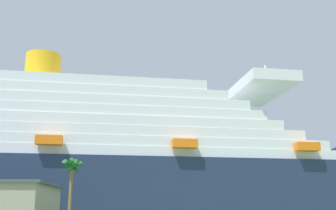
{
  "coord_description": "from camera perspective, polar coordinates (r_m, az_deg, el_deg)",
  "views": [
    {
      "loc": [
        -15.58,
        -70.09,
        2.63
      ],
      "look_at": [
        -4.03,
        28.01,
        27.55
      ],
      "focal_mm": 44.29,
      "sensor_mm": 36.0,
      "label": 1
    }
  ],
  "objects": [
    {
      "name": "cruise_ship",
      "position": [
        147.54,
        -8.34,
        -7.74
      ],
      "size": [
        218.64,
        44.76,
        62.95
      ],
      "color": "#1E2D4C",
      "rests_on": "ground_plane"
    },
    {
      "name": "palm_tree",
      "position": [
        67.51,
        -13.11,
        -8.83
      ],
      "size": [
        3.54,
        3.46,
        10.45
      ],
      "color": "brown",
      "rests_on": "ground_plane"
    }
  ]
}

